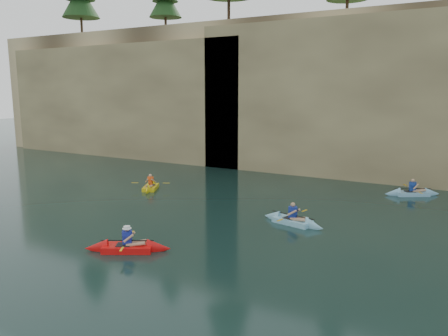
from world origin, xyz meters
The scene contains 10 objects.
ground centered at (0.00, 0.00, 0.00)m, with size 160.00×160.00×0.00m, color black.
cliff centered at (0.00, 30.00, 6.00)m, with size 70.00×16.00×12.00m, color tan.
cliff_slab_west centered at (-20.00, 22.60, 5.28)m, with size 26.00×2.40×10.56m, color tan.
cliff_slab_center centered at (2.00, 22.60, 5.70)m, with size 24.00×2.40×11.40m, color tan.
sea_cave_west centered at (-18.00, 21.95, 2.00)m, with size 4.50×1.00×4.00m, color black.
sea_cave_center centered at (-4.00, 21.95, 1.60)m, with size 3.50×1.00×3.20m, color black.
main_kayaker centered at (-2.61, 3.78, 0.17)m, with size 3.31×2.31×1.25m.
kayaker_ltblue_near centered at (1.72, 10.25, 0.16)m, with size 3.31×2.46×1.28m.
kayaker_yellow centered at (-8.65, 12.69, 0.15)m, with size 2.17×2.98×1.22m.
kayaker_ltblue_mid centered at (5.91, 19.00, 0.15)m, with size 3.21×2.32×1.25m.
Camera 1 is at (8.57, -8.41, 6.17)m, focal length 35.00 mm.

